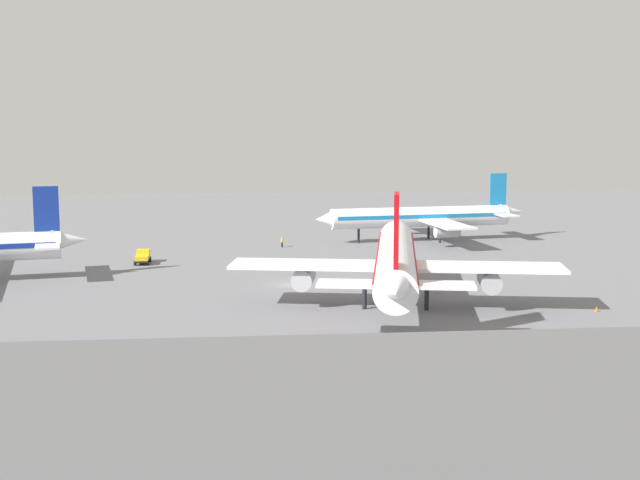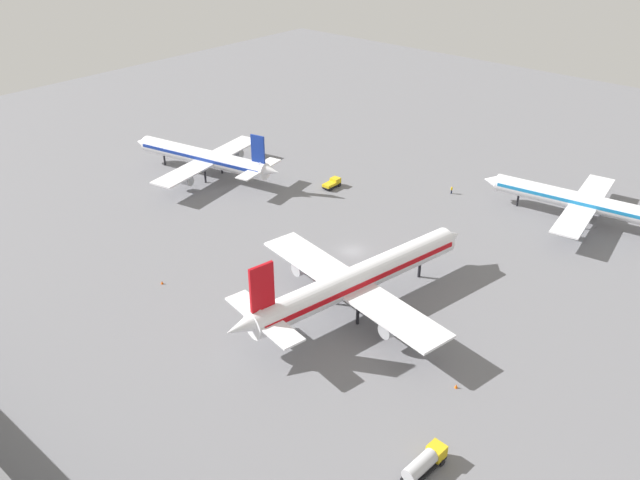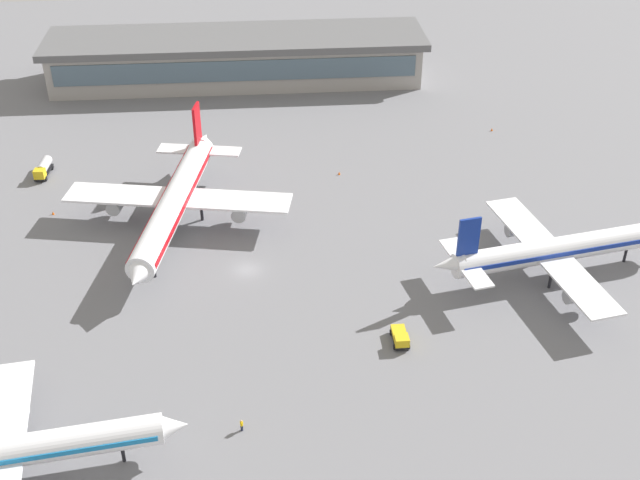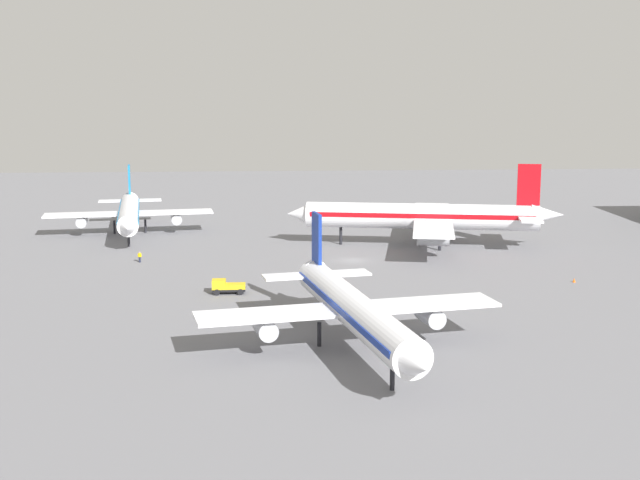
# 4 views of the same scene
# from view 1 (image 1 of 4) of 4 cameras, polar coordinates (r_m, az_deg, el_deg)

# --- Properties ---
(ground) EXTENTS (288.00, 288.00, 0.00)m
(ground) POSITION_cam_1_polar(r_m,az_deg,el_deg) (112.48, -2.00, -2.95)
(ground) COLOR slate
(airplane_at_gate) EXTENTS (38.41, 31.02, 11.70)m
(airplane_at_gate) POSITION_cam_1_polar(r_m,az_deg,el_deg) (153.44, 6.77, 1.52)
(airplane_at_gate) COLOR white
(airplane_at_gate) RESTS_ON ground
(airplane_taxiing) EXTENTS (38.03, 46.86, 14.33)m
(airplane_taxiing) POSITION_cam_1_polar(r_m,az_deg,el_deg) (99.85, 5.00, -1.32)
(airplane_taxiing) COLOR white
(airplane_taxiing) RESTS_ON ground
(pushback_tractor) EXTENTS (2.22, 4.41, 1.90)m
(pushback_tractor) POSITION_cam_1_polar(r_m,az_deg,el_deg) (131.60, -11.55, -1.09)
(pushback_tractor) COLOR black
(pushback_tractor) RESTS_ON ground
(ground_crew_worker) EXTENTS (0.40, 0.58, 1.67)m
(ground_crew_worker) POSITION_cam_1_polar(r_m,az_deg,el_deg) (145.34, -2.51, -0.14)
(ground_crew_worker) COLOR #1E2338
(ground_crew_worker) RESTS_ON ground
(safety_cone_near_gate) EXTENTS (0.44, 0.44, 0.60)m
(safety_cone_near_gate) POSITION_cam_1_polar(r_m,az_deg,el_deg) (84.11, -12.59, -6.65)
(safety_cone_near_gate) COLOR #EA590C
(safety_cone_near_gate) RESTS_ON ground
(safety_cone_far_side) EXTENTS (0.44, 0.44, 0.60)m
(safety_cone_far_side) POSITION_cam_1_polar(r_m,az_deg,el_deg) (101.59, 17.69, -4.32)
(safety_cone_far_side) COLOR #EA590C
(safety_cone_far_side) RESTS_ON ground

